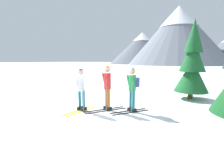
{
  "coord_description": "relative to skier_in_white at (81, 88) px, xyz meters",
  "views": [
    {
      "loc": [
        3.7,
        -5.37,
        2.02
      ],
      "look_at": [
        0.16,
        0.44,
        1.05
      ],
      "focal_mm": 26.26,
      "sensor_mm": 36.0,
      "label": 1
    }
  ],
  "objects": [
    {
      "name": "mountain_ridge_distant",
      "position": [
        1.65,
        85.96,
        11.21
      ],
      "size": [
        112.48,
        61.76,
        28.1
      ],
      "color": "slate",
      "rests_on": "ground"
    },
    {
      "name": "skier_in_white",
      "position": [
        0.0,
        0.0,
        0.0
      ],
      "size": [
        0.61,
        1.62,
        1.72
      ],
      "color": "yellow",
      "rests_on": "ground"
    },
    {
      "name": "skier_in_red",
      "position": [
        0.86,
        0.6,
        0.08
      ],
      "size": [
        1.22,
        1.68,
        1.84
      ],
      "color": "black",
      "rests_on": "ground"
    },
    {
      "name": "pine_tree_mid",
      "position": [
        3.55,
        4.58,
        0.94
      ],
      "size": [
        1.7,
        1.7,
        4.12
      ],
      "color": "#51381E",
      "rests_on": "ground"
    },
    {
      "name": "ground_plane",
      "position": [
        0.73,
        0.48,
        -0.94
      ],
      "size": [
        400.0,
        400.0,
        0.0
      ],
      "primitive_type": "plane",
      "color": "white"
    },
    {
      "name": "skier_in_green",
      "position": [
        1.82,
        0.94,
        0.06
      ],
      "size": [
        1.17,
        1.51,
        1.76
      ],
      "color": "black",
      "rests_on": "ground"
    }
  ]
}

